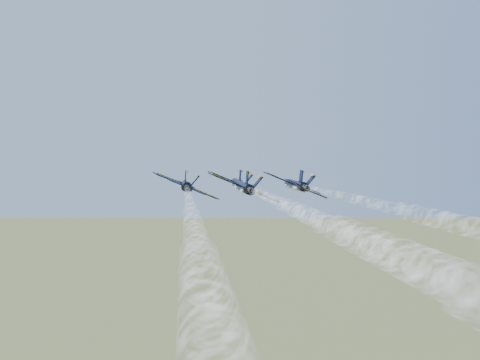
{
  "coord_description": "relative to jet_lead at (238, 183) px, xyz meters",
  "views": [
    {
      "loc": [
        -7.98,
        -115.81,
        101.66
      ],
      "look_at": [
        1.21,
        -1.62,
        98.17
      ],
      "focal_mm": 40.0,
      "sensor_mm": 36.0,
      "label": 1
    }
  ],
  "objects": [
    {
      "name": "jet_lead",
      "position": [
        0.0,
        0.0,
        0.0
      ],
      "size": [
        14.01,
        19.08,
        6.21
      ],
      "rotation": [
        0.0,
        0.39,
        0.03
      ],
      "color": "black"
    },
    {
      "name": "jet_slot",
      "position": [
        -0.38,
        -20.39,
        0.0
      ],
      "size": [
        14.01,
        19.08,
        6.21
      ],
      "rotation": [
        0.0,
        0.39,
        0.03
      ],
      "color": "black"
    },
    {
      "name": "smoke_trail_left",
      "position": [
        -9.4,
        -81.57,
        0.04
      ],
      "size": [
        5.2,
        96.91,
        3.09
      ],
      "rotation": [
        0.0,
        0.39,
        0.03
      ],
      "color": "white"
    },
    {
      "name": "jet_left",
      "position": [
        -11.62,
        -10.32,
        0.0
      ],
      "size": [
        14.01,
        19.08,
        6.21
      ],
      "rotation": [
        0.0,
        0.39,
        0.03
      ],
      "color": "black"
    },
    {
      "name": "jet_right",
      "position": [
        11.52,
        -9.86,
        0.0
      ],
      "size": [
        14.01,
        19.08,
        6.21
      ],
      "rotation": [
        0.0,
        0.39,
        0.03
      ],
      "color": "black"
    },
    {
      "name": "smoke_trail_slot",
      "position": [
        1.83,
        -91.64,
        0.04
      ],
      "size": [
        5.2,
        96.91,
        3.09
      ],
      "rotation": [
        0.0,
        0.39,
        0.03
      ],
      "color": "white"
    },
    {
      "name": "smoke_trail_lead",
      "position": [
        2.21,
        -71.25,
        0.04
      ],
      "size": [
        5.2,
        96.91,
        3.09
      ],
      "rotation": [
        0.0,
        0.39,
        0.03
      ],
      "color": "white"
    }
  ]
}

